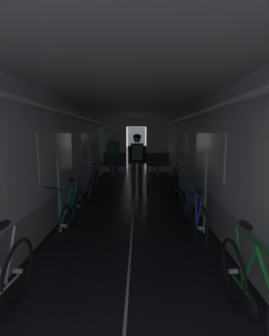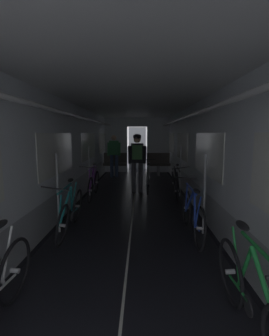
{
  "view_description": "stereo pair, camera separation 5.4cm",
  "coord_description": "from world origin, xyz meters",
  "px_view_note": "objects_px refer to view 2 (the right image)",
  "views": [
    {
      "loc": [
        0.13,
        -2.02,
        1.74
      ],
      "look_at": [
        0.0,
        4.68,
        0.79
      ],
      "focal_mm": 26.14,
      "sensor_mm": 36.0,
      "label": 1
    },
    {
      "loc": [
        0.18,
        -2.02,
        1.74
      ],
      "look_at": [
        0.0,
        4.68,
        0.79
      ],
      "focal_mm": 26.14,
      "sensor_mm": 36.0,
      "label": 2
    }
  ],
  "objects_px": {
    "bicycle_silver_in_aisle": "(148,179)",
    "person_standing_near_bench": "(114,153)",
    "bicycle_blue": "(192,214)",
    "bicycle_black": "(175,185)",
    "bench_seat_far_left": "(115,162)",
    "bicycle_green": "(252,300)",
    "bench_seat_far_right": "(158,162)",
    "bicycle_purple": "(93,184)",
    "bicycle_teal": "(70,212)",
    "person_cyclist_aisle": "(137,157)"
  },
  "relations": [
    {
      "from": "bicycle_green",
      "to": "person_standing_near_bench",
      "type": "relative_size",
      "value": 1.0
    },
    {
      "from": "bicycle_black",
      "to": "bicycle_purple",
      "type": "distance_m",
      "value": 2.21
    },
    {
      "from": "bicycle_blue",
      "to": "bicycle_black",
      "type": "distance_m",
      "value": 2.44
    },
    {
      "from": "bicycle_blue",
      "to": "bicycle_black",
      "type": "bearing_deg",
      "value": 88.82
    },
    {
      "from": "bicycle_purple",
      "to": "bicycle_silver_in_aisle",
      "type": "bearing_deg",
      "value": 29.41
    },
    {
      "from": "bench_seat_far_right",
      "to": "bicycle_silver_in_aisle",
      "type": "distance_m",
      "value": 2.84
    },
    {
      "from": "bicycle_silver_in_aisle",
      "to": "person_standing_near_bench",
      "type": "distance_m",
      "value": 2.81
    },
    {
      "from": "bench_seat_far_left",
      "to": "bench_seat_far_right",
      "type": "bearing_deg",
      "value": 0.0
    },
    {
      "from": "bicycle_black",
      "to": "bicycle_silver_in_aisle",
      "type": "bearing_deg",
      "value": 129.57
    },
    {
      "from": "bench_seat_far_left",
      "to": "person_cyclist_aisle",
      "type": "bearing_deg",
      "value": -72.39
    },
    {
      "from": "bicycle_green",
      "to": "bicycle_black",
      "type": "xyz_separation_m",
      "value": [
        0.01,
        4.59,
        -0.0
      ]
    },
    {
      "from": "bicycle_purple",
      "to": "person_standing_near_bench",
      "type": "distance_m",
      "value": 3.32
    },
    {
      "from": "bench_seat_far_right",
      "to": "bicycle_silver_in_aisle",
      "type": "xyz_separation_m",
      "value": [
        -0.5,
        -2.79,
        -0.18
      ]
    },
    {
      "from": "bicycle_teal",
      "to": "person_standing_near_bench",
      "type": "distance_m",
      "value": 5.65
    },
    {
      "from": "bench_seat_far_right",
      "to": "bicycle_silver_in_aisle",
      "type": "bearing_deg",
      "value": -100.13
    },
    {
      "from": "bench_seat_far_right",
      "to": "bicycle_teal",
      "type": "distance_m",
      "value": 6.31
    },
    {
      "from": "bicycle_black",
      "to": "bench_seat_far_right",
      "type": "bearing_deg",
      "value": 93.25
    },
    {
      "from": "bench_seat_far_left",
      "to": "bicycle_purple",
      "type": "xyz_separation_m",
      "value": [
        -0.2,
        -3.64,
        -0.18
      ]
    },
    {
      "from": "bicycle_teal",
      "to": "bicycle_purple",
      "type": "height_order",
      "value": "bicycle_teal"
    },
    {
      "from": "bench_seat_far_right",
      "to": "bicycle_blue",
      "type": "relative_size",
      "value": 0.58
    },
    {
      "from": "bench_seat_far_left",
      "to": "bicycle_black",
      "type": "relative_size",
      "value": 0.58
    },
    {
      "from": "bench_seat_far_right",
      "to": "bicycle_black",
      "type": "bearing_deg",
      "value": -86.75
    },
    {
      "from": "bicycle_blue",
      "to": "bicycle_purple",
      "type": "xyz_separation_m",
      "value": [
        -2.16,
        2.44,
        -0.0
      ]
    },
    {
      "from": "bicycle_green",
      "to": "bicycle_teal",
      "type": "relative_size",
      "value": 1.0
    },
    {
      "from": "bicycle_green",
      "to": "bicycle_purple",
      "type": "bearing_deg",
      "value": 115.58
    },
    {
      "from": "bicycle_green",
      "to": "bicycle_teal",
      "type": "xyz_separation_m",
      "value": [
        -2.16,
        2.25,
        -0.0
      ]
    },
    {
      "from": "bicycle_black",
      "to": "bench_seat_far_left",
      "type": "bearing_deg",
      "value": 118.83
    },
    {
      "from": "bench_seat_far_left",
      "to": "bicycle_green",
      "type": "height_order",
      "value": "bench_seat_far_left"
    },
    {
      "from": "bicycle_blue",
      "to": "bicycle_purple",
      "type": "bearing_deg",
      "value": 131.49
    },
    {
      "from": "bicycle_green",
      "to": "bench_seat_far_right",
      "type": "bearing_deg",
      "value": 91.38
    },
    {
      "from": "bicycle_green",
      "to": "bicycle_black",
      "type": "bearing_deg",
      "value": 89.9
    },
    {
      "from": "bench_seat_far_right",
      "to": "person_standing_near_bench",
      "type": "distance_m",
      "value": 1.88
    },
    {
      "from": "bicycle_green",
      "to": "bench_seat_far_left",
      "type": "bearing_deg",
      "value": 103.63
    },
    {
      "from": "bench_seat_far_right",
      "to": "bicycle_silver_in_aisle",
      "type": "relative_size",
      "value": 0.58
    },
    {
      "from": "bicycle_green",
      "to": "bicycle_black",
      "type": "distance_m",
      "value": 4.59
    },
    {
      "from": "bench_seat_far_right",
      "to": "bicycle_teal",
      "type": "height_order",
      "value": "bicycle_teal"
    },
    {
      "from": "bicycle_silver_in_aisle",
      "to": "bench_seat_far_left",
      "type": "bearing_deg",
      "value": 114.98
    },
    {
      "from": "bicycle_silver_in_aisle",
      "to": "person_standing_near_bench",
      "type": "height_order",
      "value": "person_standing_near_bench"
    },
    {
      "from": "bench_seat_far_right",
      "to": "person_standing_near_bench",
      "type": "relative_size",
      "value": 0.58
    },
    {
      "from": "bicycle_teal",
      "to": "person_standing_near_bench",
      "type": "xyz_separation_m",
      "value": [
        0.16,
        5.62,
        0.6
      ]
    },
    {
      "from": "bicycle_blue",
      "to": "bicycle_green",
      "type": "height_order",
      "value": "bicycle_green"
    },
    {
      "from": "bicycle_purple",
      "to": "bench_seat_far_right",
      "type": "bearing_deg",
      "value": 61.17
    },
    {
      "from": "bicycle_blue",
      "to": "bicycle_black",
      "type": "relative_size",
      "value": 1.0
    },
    {
      "from": "bicycle_black",
      "to": "bicycle_silver_in_aisle",
      "type": "distance_m",
      "value": 1.11
    },
    {
      "from": "bench_seat_far_left",
      "to": "bicycle_green",
      "type": "relative_size",
      "value": 0.58
    },
    {
      "from": "bicycle_blue",
      "to": "bicycle_teal",
      "type": "relative_size",
      "value": 1.0
    },
    {
      "from": "bicycle_blue",
      "to": "bench_seat_far_right",
      "type": "bearing_deg",
      "value": 91.47
    },
    {
      "from": "bench_seat_far_left",
      "to": "bicycle_blue",
      "type": "xyz_separation_m",
      "value": [
        1.96,
        -6.08,
        -0.18
      ]
    },
    {
      "from": "bench_seat_far_right",
      "to": "person_cyclist_aisle",
      "type": "relative_size",
      "value": 0.57
    },
    {
      "from": "bench_seat_far_left",
      "to": "bicycle_silver_in_aisle",
      "type": "relative_size",
      "value": 0.58
    }
  ]
}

